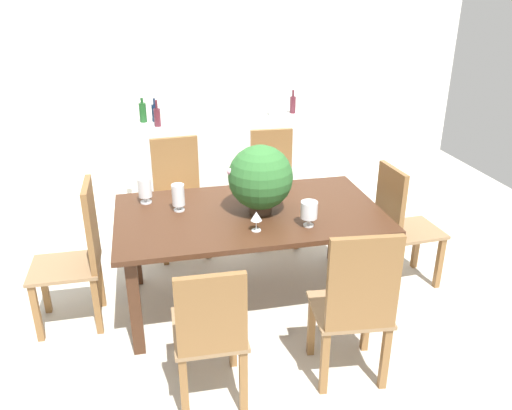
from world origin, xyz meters
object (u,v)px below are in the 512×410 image
Objects in this scene: dining_table at (249,222)px; chair_head_end at (79,251)px; kitchen_counter at (223,165)px; crystal_vase_right at (309,211)px; chair_far_left at (178,190)px; wine_bottle_dark at (143,112)px; chair_foot_end at (400,222)px; wine_bottle_clear at (155,113)px; wine_bottle_green at (157,117)px; chair_near_right at (356,303)px; crystal_vase_left at (178,196)px; chair_near_left at (210,331)px; chair_far_right at (273,182)px; crystal_vase_center_near at (145,188)px; wine_bottle_tall at (293,104)px; flower_centerpiece at (260,178)px; wine_glass at (256,217)px; wine_bottle_amber at (272,107)px.

dining_table is 1.20m from chair_head_end.
crystal_vase_right is at bearing -82.95° from kitchen_counter.
chair_far_left is 1.02m from wine_bottle_dark.
dining_table is 1.89× the size of chair_foot_end.
dining_table is at bearing -72.86° from wine_bottle_clear.
wine_bottle_green reaches higher than crystal_vase_right.
wine_bottle_dark is 0.95× the size of wine_bottle_green.
chair_near_right is 5.21× the size of crystal_vase_left.
chair_near_left is 1.09m from crystal_vase_right.
wine_bottle_green reaches higher than chair_far_right.
wine_bottle_green is at bearing -56.07° from wine_bottle_dark.
chair_head_end is 4.55× the size of wine_bottle_clear.
wine_bottle_tall reaches higher than crystal_vase_center_near.
chair_far_left is at bearing -177.29° from chair_far_right.
dining_table is at bearing 90.52° from chair_head_end.
wine_bottle_tall is at bearing 67.43° from flower_centerpiece.
wine_bottle_green is (-0.54, 1.96, 0.22)m from wine_glass.
chair_foot_end is at bearing -147.27° from chair_near_left.
wine_bottle_clear is (-0.14, 2.84, 0.55)m from chair_near_left.
chair_foot_end is 5.14× the size of crystal_vase_center_near.
flower_centerpiece is at bearing -106.58° from wine_bottle_amber.
wine_bottle_green is at bearing 108.52° from dining_table.
wine_bottle_clear is (-0.65, 0.07, 0.58)m from kitchen_counter.
flower_centerpiece reaches higher than crystal_vase_left.
wine_bottle_clear reaches higher than crystal_vase_center_near.
flower_centerpiece is 1.95× the size of wine_bottle_green.
crystal_vase_right is 0.36m from wine_glass.
wine_bottle_green is at bearing -85.64° from wine_bottle_clear.
crystal_vase_center_near reaches higher than crystal_vase_right.
crystal_vase_right is 0.72× the size of wine_bottle_tall.
wine_bottle_clear is (-0.65, 1.87, 0.06)m from flower_centerpiece.
chair_near_right is 3.10m from wine_bottle_dark.
chair_near_left reaches higher than dining_table.
wine_bottle_amber reaches higher than dining_table.
wine_bottle_clear reaches higher than chair_far_right.
wine_glass is at bearing 178.56° from crystal_vase_right.
wine_glass is 2.12m from kitchen_counter.
chair_near_right is at bearing -83.85° from crystal_vase_right.
crystal_vase_left is at bearing -83.52° from wine_bottle_dark.
chair_head_end is 5.94× the size of crystal_vase_right.
wine_glass reaches higher than dining_table.
wine_glass is 0.56× the size of wine_bottle_tall.
crystal_vase_left is at bearing -87.62° from wine_bottle_green.
crystal_vase_center_near is (-1.15, -0.67, 0.30)m from chair_far_right.
wine_glass is at bearing -75.63° from wine_bottle_clear.
crystal_vase_left is (-0.05, -0.88, 0.31)m from chair_far_left.
chair_head_end is 1.91m from chair_far_right.
wine_bottle_green reaches higher than chair_foot_end.
chair_far_left is 1.41m from wine_glass.
crystal_vase_right is (0.27, -0.29, -0.15)m from flower_centerpiece.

